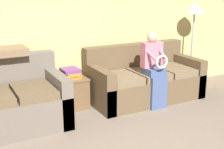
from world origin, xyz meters
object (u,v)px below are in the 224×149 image
Objects in this scene: side_shelf at (71,92)px; throw_pillow at (10,51)px; child_left_seated at (154,67)px; book_stack at (71,73)px; couch_main at (144,80)px; floor_lamp at (194,14)px; couch_side at (12,103)px.

throw_pillow is at bearing 177.01° from side_shelf.
child_left_seated is 1.31m from book_stack.
book_stack is (0.01, 0.00, 0.31)m from side_shelf.
side_shelf is at bearing -150.98° from book_stack.
book_stack is at bearing 171.14° from couch_main.
floor_lamp is at bearing -1.49° from throw_pillow.
child_left_seated is at bearing -25.83° from side_shelf.
book_stack is at bearing -2.70° from throw_pillow.
floor_lamp is (3.37, 0.25, 1.05)m from couch_side.
side_shelf is at bearing 154.17° from child_left_seated.
floor_lamp is 3.55× the size of throw_pillow.
floor_lamp is 3.30m from throw_pillow.
book_stack is at bearing 153.87° from child_left_seated.
couch_side reaches higher than book_stack.
child_left_seated is at bearing -7.49° from couch_side.
throw_pillow is (-2.05, 0.62, 0.35)m from child_left_seated.
couch_side is 1.04m from book_stack.
child_left_seated is (-0.06, -0.38, 0.32)m from couch_main.
side_shelf is (-1.18, 0.57, -0.39)m from child_left_seated.
floor_lamp is at bearing 23.48° from child_left_seated.
throw_pillow reaches higher than side_shelf.
couch_side is 4.43× the size of book_stack.
couch_side is 3.54m from floor_lamp.
floor_lamp is at bearing 4.25° from couch_side.
throw_pillow is at bearing 163.28° from child_left_seated.
floor_lamp is (2.41, -0.04, 1.13)m from side_shelf.
child_left_seated is 2.17m from throw_pillow.
floor_lamp reaches higher than book_stack.
book_stack is (-1.17, 0.58, -0.08)m from child_left_seated.
book_stack is at bearing 16.84° from couch_side.
book_stack is at bearing 178.96° from floor_lamp.
couch_main is 2.23m from throw_pillow.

